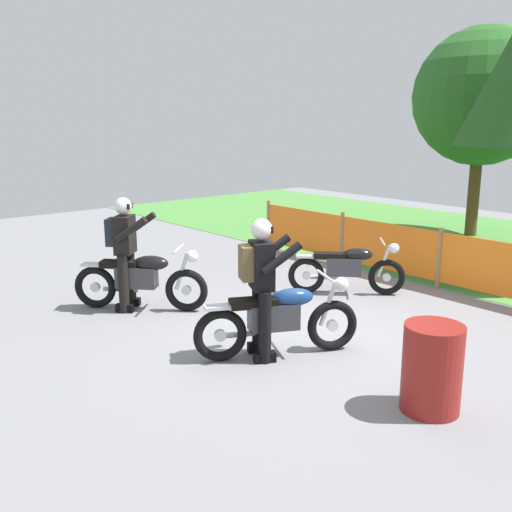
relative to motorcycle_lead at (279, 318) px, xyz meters
name	(u,v)px	position (x,y,z in m)	size (l,w,h in m)	color
ground	(299,335)	(-0.33, 0.68, -0.48)	(24.00, 24.00, 0.02)	gray
barrier_fence	(439,257)	(-0.33, 3.98, 0.07)	(8.60, 0.08, 1.05)	#997547
tree_leftmost	(482,97)	(-2.34, 8.62, 2.81)	(3.18, 3.18, 4.88)	brown
motorcycle_lead	(279,318)	(0.00, 0.00, 0.00)	(1.06, 1.87, 0.97)	black
motorcycle_trailing	(141,279)	(-2.62, -0.36, 0.00)	(1.59, 1.46, 0.97)	black
motorcycle_third	(347,268)	(-1.12, 2.57, -0.03)	(1.41, 1.40, 0.90)	black
rider_lead	(261,281)	(-0.10, -0.20, 0.48)	(0.70, 0.78, 1.69)	black
rider_trailing	(125,247)	(-2.78, -0.51, 0.48)	(0.77, 0.76, 1.69)	black
oil_drum	(432,368)	(1.97, 0.20, -0.03)	(0.58, 0.58, 0.88)	maroon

